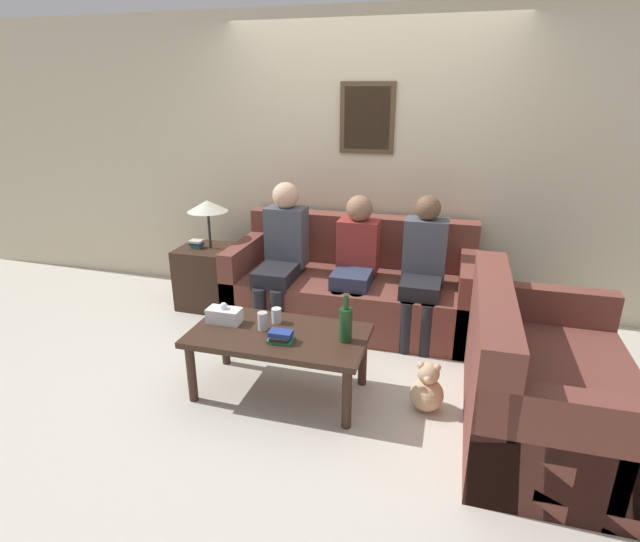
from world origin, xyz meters
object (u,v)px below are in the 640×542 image
(teddy_bear, at_px, (427,389))
(couch_main, at_px, (353,287))
(couch_side, at_px, (541,385))
(drinking_glass, at_px, (276,315))
(person_left, at_px, (282,250))
(coffee_table, at_px, (279,341))
(wine_bottle, at_px, (346,324))
(person_right, at_px, (423,265))
(person_middle, at_px, (355,258))

(teddy_bear, bearing_deg, couch_main, 121.78)
(couch_side, xyz_separation_m, drinking_glass, (-1.69, 0.09, 0.20))
(couch_main, bearing_deg, person_left, -162.72)
(couch_main, distance_m, teddy_bear, 1.43)
(coffee_table, height_order, wine_bottle, wine_bottle)
(person_left, distance_m, person_right, 1.19)
(drinking_glass, bearing_deg, person_left, 107.36)
(couch_side, distance_m, teddy_bear, 0.67)
(drinking_glass, distance_m, person_left, 1.01)
(drinking_glass, bearing_deg, couch_side, -2.92)
(person_left, height_order, person_middle, person_left)
(drinking_glass, relative_size, person_left, 0.09)
(couch_side, height_order, person_left, person_left)
(couch_main, relative_size, wine_bottle, 6.63)
(couch_main, distance_m, person_middle, 0.35)
(couch_side, height_order, coffee_table, couch_side)
(couch_side, distance_m, drinking_glass, 1.70)
(person_left, bearing_deg, couch_main, 17.28)
(person_left, bearing_deg, person_right, 0.23)
(couch_main, height_order, coffee_table, couch_main)
(wine_bottle, height_order, person_middle, person_middle)
(person_middle, height_order, person_right, person_right)
(wine_bottle, distance_m, person_middle, 1.14)
(couch_side, distance_m, person_middle, 1.76)
(coffee_table, distance_m, person_middle, 1.19)
(couch_main, bearing_deg, wine_bottle, -80.05)
(person_middle, height_order, teddy_bear, person_middle)
(couch_side, height_order, drinking_glass, couch_side)
(person_left, relative_size, teddy_bear, 3.57)
(wine_bottle, relative_size, teddy_bear, 0.92)
(wine_bottle, bearing_deg, coffee_table, -178.34)
(couch_side, bearing_deg, couch_main, 48.94)
(coffee_table, xyz_separation_m, wine_bottle, (0.44, 0.01, 0.18))
(coffee_table, relative_size, person_left, 0.96)
(coffee_table, height_order, person_left, person_left)
(coffee_table, distance_m, wine_bottle, 0.48)
(couch_side, bearing_deg, person_right, 37.33)
(wine_bottle, relative_size, person_right, 0.27)
(coffee_table, relative_size, drinking_glass, 11.17)
(wine_bottle, distance_m, drinking_glass, 0.53)
(couch_main, xyz_separation_m, person_left, (-0.58, -0.18, 0.35))
(drinking_glass, distance_m, person_right, 1.31)
(couch_main, height_order, person_left, person_left)
(coffee_table, bearing_deg, couch_side, 1.90)
(couch_main, height_order, person_middle, person_middle)
(person_middle, bearing_deg, person_right, -4.28)
(coffee_table, xyz_separation_m, teddy_bear, (0.97, 0.07, -0.24))
(coffee_table, bearing_deg, drinking_glass, 114.35)
(drinking_glass, bearing_deg, wine_bottle, -14.02)
(couch_side, height_order, person_right, person_right)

